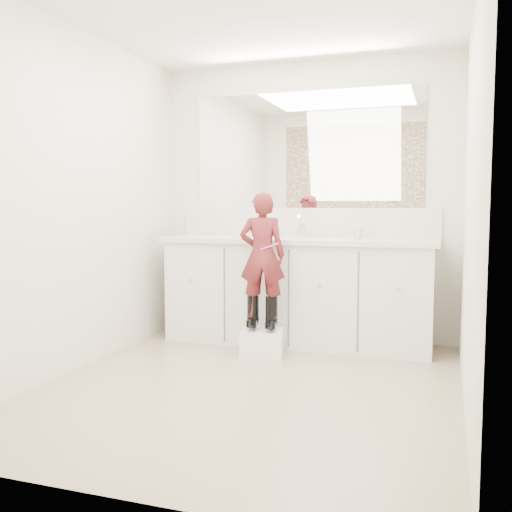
% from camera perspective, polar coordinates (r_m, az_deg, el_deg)
% --- Properties ---
extents(floor, '(3.00, 3.00, 0.00)m').
position_cam_1_polar(floor, '(3.77, -0.64, -12.90)').
color(floor, '#867358').
rests_on(floor, ground).
extents(ceiling, '(3.00, 3.00, 0.00)m').
position_cam_1_polar(ceiling, '(3.79, -0.68, 24.14)').
color(ceiling, white).
rests_on(ceiling, wall_back).
extents(wall_back, '(2.60, 0.00, 2.60)m').
position_cam_1_polar(wall_back, '(5.02, 5.00, 5.50)').
color(wall_back, beige).
rests_on(wall_back, floor).
extents(wall_front, '(2.60, 0.00, 2.60)m').
position_cam_1_polar(wall_front, '(2.22, -13.54, 5.85)').
color(wall_front, beige).
rests_on(wall_front, floor).
extents(wall_left, '(0.00, 3.00, 3.00)m').
position_cam_1_polar(wall_left, '(4.19, -17.76, 5.35)').
color(wall_left, beige).
rests_on(wall_left, floor).
extents(wall_right, '(0.00, 3.00, 3.00)m').
position_cam_1_polar(wall_right, '(3.39, 20.70, 5.37)').
color(wall_right, beige).
rests_on(wall_right, floor).
extents(vanity_cabinet, '(2.20, 0.55, 0.85)m').
position_cam_1_polar(vanity_cabinet, '(4.81, 4.15, -3.74)').
color(vanity_cabinet, silver).
rests_on(vanity_cabinet, floor).
extents(countertop, '(2.28, 0.58, 0.04)m').
position_cam_1_polar(countertop, '(4.75, 4.14, 1.55)').
color(countertop, beige).
rests_on(countertop, vanity_cabinet).
extents(backsplash, '(2.28, 0.03, 0.25)m').
position_cam_1_polar(backsplash, '(5.01, 4.94, 3.39)').
color(backsplash, beige).
rests_on(backsplash, countertop).
extents(mirror, '(2.00, 0.02, 1.00)m').
position_cam_1_polar(mirror, '(5.03, 5.00, 10.52)').
color(mirror, white).
rests_on(mirror, wall_back).
extents(dot_panel, '(2.00, 0.01, 1.20)m').
position_cam_1_polar(dot_panel, '(2.28, -13.65, 17.22)').
color(dot_panel, '#472819').
rests_on(dot_panel, wall_front).
extents(faucet, '(0.08, 0.08, 0.10)m').
position_cam_1_polar(faucet, '(4.91, 4.63, 2.47)').
color(faucet, silver).
rests_on(faucet, countertop).
extents(cup, '(0.12, 0.12, 0.09)m').
position_cam_1_polar(cup, '(4.74, 10.10, 2.27)').
color(cup, beige).
rests_on(cup, countertop).
extents(soap_bottle, '(0.09, 0.09, 0.16)m').
position_cam_1_polar(soap_bottle, '(4.85, -1.02, 2.83)').
color(soap_bottle, beige).
rests_on(soap_bottle, countertop).
extents(step_stool, '(0.37, 0.32, 0.20)m').
position_cam_1_polar(step_stool, '(4.47, 0.62, -8.63)').
color(step_stool, white).
rests_on(step_stool, floor).
extents(boot_left, '(0.13, 0.19, 0.27)m').
position_cam_1_polar(boot_left, '(4.45, -0.30, -5.62)').
color(boot_left, black).
rests_on(boot_left, step_stool).
extents(boot_right, '(0.13, 0.19, 0.27)m').
position_cam_1_polar(boot_right, '(4.40, 1.56, -5.73)').
color(boot_right, black).
rests_on(boot_right, step_stool).
extents(toddler, '(0.39, 0.29, 0.96)m').
position_cam_1_polar(toddler, '(4.36, 0.63, 0.09)').
color(toddler, maroon).
rests_on(toddler, step_stool).
extents(toothbrush, '(0.14, 0.04, 0.06)m').
position_cam_1_polar(toothbrush, '(4.30, 1.37, 0.97)').
color(toothbrush, '#E659AA').
rests_on(toothbrush, toddler).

